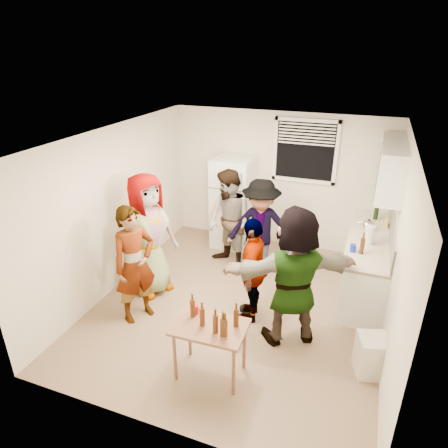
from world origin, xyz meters
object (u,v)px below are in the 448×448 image
at_px(guest_back_left, 229,266).
at_px(kettle, 367,230).
at_px(wine_bottle, 375,219).
at_px(beer_bottle_counter, 361,253).
at_px(refrigerator, 233,202).
at_px(trash_bin, 372,355).
at_px(guest_back_right, 258,273).
at_px(guest_black, 251,316).
at_px(red_cup, 195,313).
at_px(guest_orange, 289,337).
at_px(serving_table, 211,373).
at_px(guest_grey, 153,289).
at_px(blue_cup, 352,252).
at_px(beer_bottle_table, 225,335).
at_px(guest_stripe, 140,315).

bearing_deg(guest_back_left, kettle, 43.50).
xyz_separation_m(wine_bottle, beer_bottle_counter, (-0.15, -1.32, 0.00)).
height_order(refrigerator, trash_bin, refrigerator).
bearing_deg(guest_back_right, trash_bin, -50.15).
bearing_deg(wine_bottle, trash_bin, -87.14).
height_order(refrigerator, guest_black, refrigerator).
bearing_deg(kettle, guest_back_left, -155.57).
distance_m(red_cup, guest_orange, 1.44).
xyz_separation_m(serving_table, guest_grey, (-1.53, 1.31, 0.00)).
relative_size(beer_bottle_counter, serving_table, 0.29).
bearing_deg(refrigerator, guest_back_left, -74.84).
relative_size(refrigerator, blue_cup, 15.43).
distance_m(wine_bottle, guest_back_right, 2.14).
bearing_deg(beer_bottle_table, red_cup, 151.49).
xyz_separation_m(wine_bottle, guest_back_right, (-1.72, -0.90, -0.90)).
bearing_deg(blue_cup, guest_black, -148.80).
distance_m(wine_bottle, guest_orange, 2.63).
distance_m(beer_bottle_counter, beer_bottle_table, 2.40).
height_order(serving_table, guest_grey, serving_table).
relative_size(blue_cup, serving_table, 0.13).
xyz_separation_m(trash_bin, beer_bottle_table, (-1.54, -0.77, 0.45)).
relative_size(kettle, blue_cup, 2.11).
relative_size(kettle, guest_back_right, 0.14).
distance_m(trash_bin, guest_back_right, 2.51).
height_order(guest_back_left, guest_orange, guest_back_left).
height_order(kettle, guest_back_left, kettle).
bearing_deg(blue_cup, refrigerator, 149.61).
relative_size(beer_bottle_table, guest_black, 0.15).
height_order(red_cup, guest_stripe, red_cup).
height_order(kettle, guest_orange, kettle).
bearing_deg(guest_back_left, guest_back_right, 29.60).
distance_m(serving_table, guest_back_right, 2.36).
distance_m(beer_bottle_counter, guest_back_right, 1.85).
height_order(blue_cup, beer_bottle_table, blue_cup).
distance_m(refrigerator, guest_grey, 2.23).
height_order(wine_bottle, guest_back_left, wine_bottle).
distance_m(kettle, guest_black, 2.29).
xyz_separation_m(serving_table, beer_bottle_table, (0.22, -0.09, 0.70)).
distance_m(guest_grey, guest_orange, 2.29).
bearing_deg(refrigerator, kettle, -11.29).
bearing_deg(beer_bottle_table, guest_stripe, 154.61).
xyz_separation_m(trash_bin, guest_orange, (-1.02, 0.27, -0.25)).
bearing_deg(wine_bottle, beer_bottle_table, -112.81).
bearing_deg(guest_back_right, red_cup, -101.81).
xyz_separation_m(guest_stripe, guest_back_right, (1.27, 1.70, 0.00)).
relative_size(red_cup, guest_grey, 0.06).
relative_size(wine_bottle, guest_black, 0.19).
xyz_separation_m(beer_bottle_counter, guest_back_left, (-2.11, 0.45, -0.90)).
distance_m(guest_grey, guest_back_right, 1.78).
bearing_deg(guest_back_right, guest_orange, -67.50).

